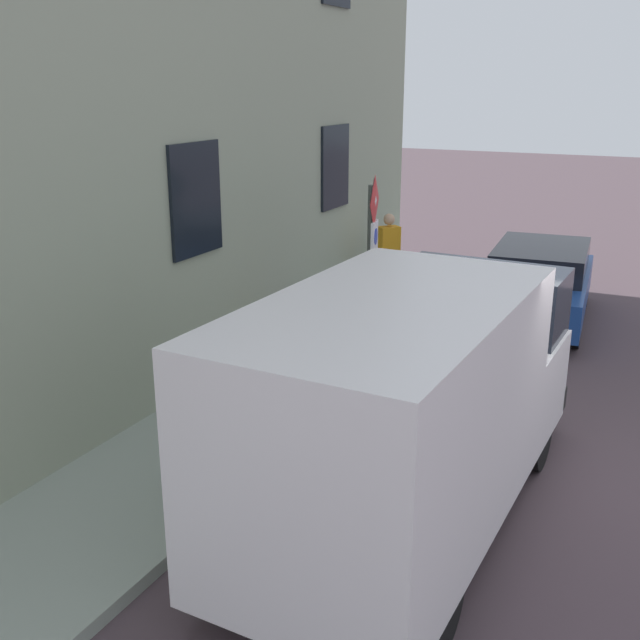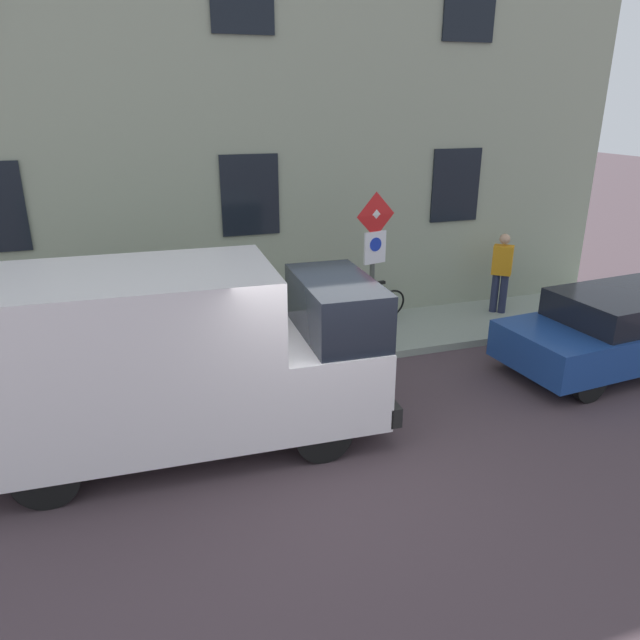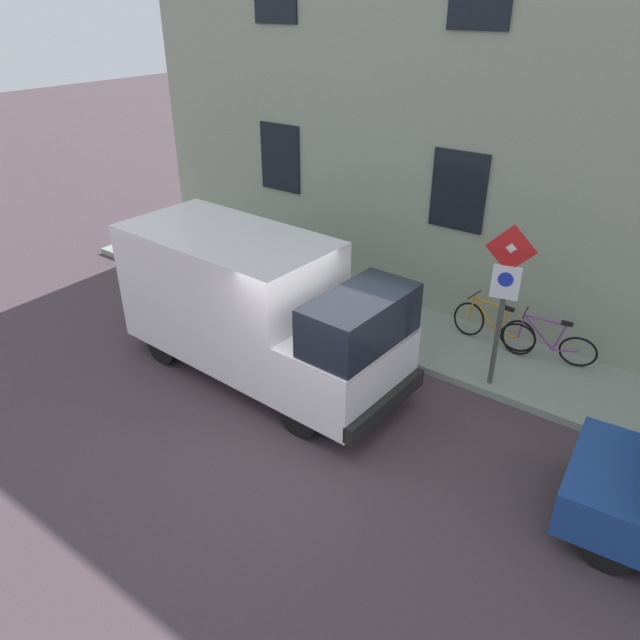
# 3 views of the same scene
# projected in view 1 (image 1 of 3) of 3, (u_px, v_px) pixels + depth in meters

# --- Properties ---
(ground_plane) EXTENTS (80.00, 80.00, 0.00)m
(ground_plane) POSITION_uv_depth(u_px,v_px,m) (513.00, 456.00, 9.01)
(ground_plane) COLOR #47393E
(sidewalk_slab) EXTENTS (2.08, 17.95, 0.14)m
(sidewalk_slab) POSITION_uv_depth(u_px,v_px,m) (266.00, 400.00, 10.42)
(sidewalk_slab) COLOR gray
(sidewalk_slab) RESTS_ON ground_plane
(building_facade) EXTENTS (0.75, 15.95, 8.69)m
(building_facade) POSITION_uv_depth(u_px,v_px,m) (166.00, 76.00, 9.70)
(building_facade) COLOR #949C84
(building_facade) RESTS_ON ground_plane
(sign_post_stacked) EXTENTS (0.20, 0.55, 2.76)m
(sign_post_stacked) POSITION_uv_depth(u_px,v_px,m) (373.00, 245.00, 10.99)
(sign_post_stacked) COLOR #474C47
(sign_post_stacked) RESTS_ON sidewalk_slab
(delivery_van) EXTENTS (2.20, 5.40, 2.50)m
(delivery_van) POSITION_uv_depth(u_px,v_px,m) (411.00, 401.00, 7.29)
(delivery_van) COLOR white
(delivery_van) RESTS_ON ground_plane
(parked_hatchback) EXTENTS (2.08, 4.13, 1.38)m
(parked_hatchback) POSITION_uv_depth(u_px,v_px,m) (538.00, 281.00, 13.95)
(parked_hatchback) COLOR navy
(parked_hatchback) RESTS_ON ground_plane
(bicycle_purple) EXTENTS (0.50, 1.72, 0.89)m
(bicycle_purple) POSITION_uv_depth(u_px,v_px,m) (309.00, 320.00, 12.43)
(bicycle_purple) COLOR black
(bicycle_purple) RESTS_ON sidewalk_slab
(bicycle_orange) EXTENTS (0.47, 1.72, 0.89)m
(bicycle_orange) POSITION_uv_depth(u_px,v_px,m) (278.00, 339.00, 11.55)
(bicycle_orange) COLOR black
(bicycle_orange) RESTS_ON sidewalk_slab
(pedestrian) EXTENTS (0.46, 0.47, 1.72)m
(pedestrian) POSITION_uv_depth(u_px,v_px,m) (388.00, 254.00, 14.64)
(pedestrian) COLOR #262B47
(pedestrian) RESTS_ON sidewalk_slab
(litter_bin) EXTENTS (0.44, 0.44, 0.90)m
(litter_bin) POSITION_uv_depth(u_px,v_px,m) (232.00, 431.00, 8.34)
(litter_bin) COLOR #2D5133
(litter_bin) RESTS_ON sidewalk_slab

